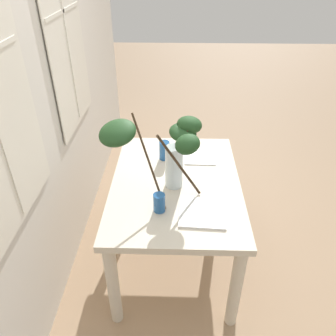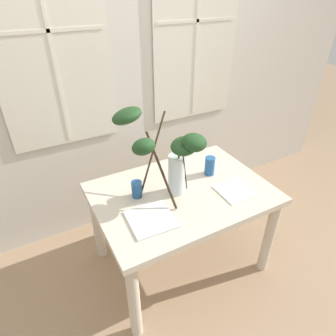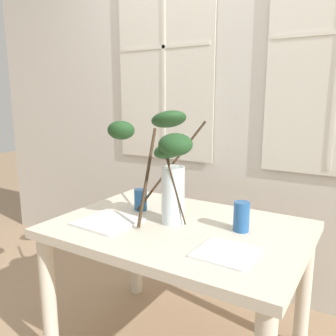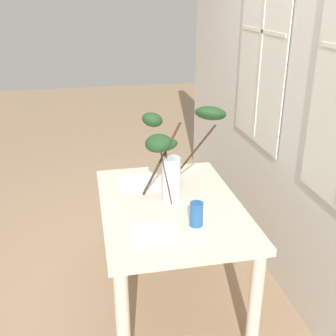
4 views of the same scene
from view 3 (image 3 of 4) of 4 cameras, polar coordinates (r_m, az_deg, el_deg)
name	(u,v)px [view 3 (image 3 of 4)]	position (r m, az deg, el deg)	size (l,w,h in m)	color
back_wall_with_windows	(243,94)	(2.38, 12.10, 11.81)	(4.72, 0.14, 2.70)	beige
dining_table	(179,246)	(1.78, 1.74, -12.71)	(1.21, 0.86, 0.72)	beige
vase_with_branches	(166,154)	(1.75, -0.33, 2.34)	(0.53, 0.65, 0.57)	silver
drinking_glass_blue_left	(141,200)	(1.94, -4.51, -5.18)	(0.07, 0.07, 0.12)	#235693
drinking_glass_blue_right	(241,217)	(1.67, 11.93, -7.78)	(0.08, 0.08, 0.14)	#235693
plate_square_left	(108,222)	(1.78, -9.83, -8.66)	(0.27, 0.27, 0.01)	white
plate_square_right	(226,252)	(1.46, 9.40, -13.48)	(0.23, 0.23, 0.01)	white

